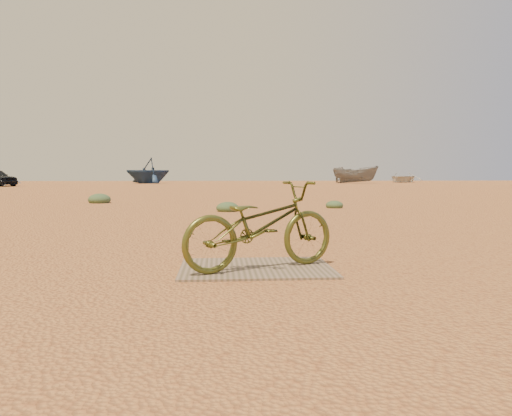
{
  "coord_description": "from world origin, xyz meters",
  "views": [
    {
      "loc": [
        -0.89,
        -5.06,
        0.98
      ],
      "look_at": [
        -0.51,
        0.0,
        0.63
      ],
      "focal_mm": 35.0,
      "sensor_mm": 36.0,
      "label": 1
    }
  ],
  "objects": [
    {
      "name": "kale_b",
      "position": [
        2.38,
        8.87,
        0.0
      ],
      "size": [
        0.49,
        0.49,
        0.27
      ],
      "primitive_type": "ellipsoid",
      "color": "#4E6C45",
      "rests_on": "ground"
    },
    {
      "name": "kale_a",
      "position": [
        -0.68,
        7.81,
        0.0
      ],
      "size": [
        0.58,
        0.58,
        0.32
      ],
      "primitive_type": "ellipsoid",
      "color": "#4E6C45",
      "rests_on": "ground"
    },
    {
      "name": "plywood_board",
      "position": [
        -0.51,
        0.0,
        0.01
      ],
      "size": [
        1.55,
        1.15,
        0.02
      ],
      "primitive_type": "cube",
      "color": "#856D5C",
      "rests_on": "ground"
    },
    {
      "name": "boat_far_left",
      "position": [
        -7.75,
        44.1,
        1.25
      ],
      "size": [
        6.28,
        6.21,
        2.5
      ],
      "primitive_type": "imported",
      "rotation": [
        0.0,
        0.0,
        -0.86
      ],
      "color": "navy",
      "rests_on": "ground"
    },
    {
      "name": "boat_mid_right",
      "position": [
        12.52,
        43.33,
        0.85
      ],
      "size": [
        4.71,
        2.98,
        1.71
      ],
      "primitive_type": "imported",
      "rotation": [
        0.0,
        0.0,
        1.25
      ],
      "color": "slate",
      "rests_on": "ground"
    },
    {
      "name": "ground",
      "position": [
        0.0,
        0.0,
        0.0
      ],
      "size": [
        120.0,
        120.0,
        0.0
      ],
      "primitive_type": "plane",
      "color": "#C08047",
      "rests_on": "ground"
    },
    {
      "name": "kale_c",
      "position": [
        -4.85,
        11.78,
        0.0
      ],
      "size": [
        0.73,
        0.73,
        0.4
      ],
      "primitive_type": "ellipsoid",
      "color": "#4E6C45",
      "rests_on": "ground"
    },
    {
      "name": "bicycle",
      "position": [
        -0.47,
        -0.1,
        0.46
      ],
      "size": [
        1.78,
        1.23,
        0.88
      ],
      "primitive_type": "imported",
      "rotation": [
        0.0,
        0.0,
        1.99
      ],
      "color": "#4D531E",
      "rests_on": "plywood_board"
    },
    {
      "name": "boat_far_right",
      "position": [
        19.0,
        47.85,
        0.53
      ],
      "size": [
        5.83,
        6.24,
        1.05
      ],
      "primitive_type": "imported",
      "rotation": [
        0.0,
        0.0,
        -0.58
      ],
      "color": "silver",
      "rests_on": "ground"
    }
  ]
}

